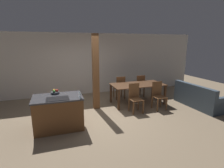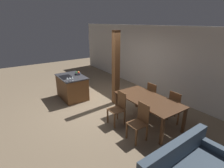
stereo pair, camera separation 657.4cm
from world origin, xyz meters
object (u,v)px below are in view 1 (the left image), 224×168
Objects in this scene: fruit_bowl at (55,92)px; dining_chair_far_right at (139,86)px; dining_chair_near_right at (158,95)px; wine_glass_far at (79,92)px; wine_glass_middle at (80,93)px; kitchen_island at (59,112)px; couch at (199,99)px; dining_table at (138,86)px; dining_chair_far_left at (120,87)px; timber_post at (96,72)px; dining_chair_near_left at (135,97)px; wine_glass_near at (80,94)px.

dining_chair_far_right is (3.42, 1.55, -0.44)m from fruit_bowl.
wine_glass_far is at bearing -168.39° from dining_chair_near_right.
wine_glass_middle is at bearing -166.55° from dining_chair_near_right.
wine_glass_middle is at bearing -25.44° from kitchen_island.
wine_glass_far reaches higher than couch.
dining_table is 1.07× the size of couch.
dining_chair_far_left is (-0.45, 0.72, -0.17)m from dining_table.
dining_chair_near_right is (3.42, 0.10, -0.44)m from fruit_bowl.
dining_chair_near_right and dining_chair_far_right have the same top height.
fruit_bowl is 2.99m from dining_chair_far_left.
dining_chair_far_left reaches higher than couch.
couch is at bearing 144.85° from dining_chair_far_left.
dining_chair_far_left is (1.91, 2.12, -0.51)m from wine_glass_middle.
dining_chair_near_right is 1.60m from couch.
timber_post is (0.75, 1.31, 0.27)m from wine_glass_far.
kitchen_island is at bearing -158.90° from dining_table.
dining_chair_near_right is at bearing 1.75° from fruit_bowl.
kitchen_island is 0.69× the size of couch.
dining_table is at bearing -0.46° from timber_post.
fruit_bowl is 0.24× the size of dining_chair_far_right.
fruit_bowl is 0.84m from wine_glass_middle.
dining_chair_far_left and dining_chair_far_right have the same top height.
dining_chair_near_left is at bearing 90.00° from dining_chair_far_left.
dining_chair_near_right is 1.44m from dining_chair_far_right.
dining_table is (2.36, 1.39, -0.34)m from wine_glass_middle.
dining_chair_near_right reaches higher than dining_table.
wine_glass_far is 0.09× the size of couch.
couch is (4.93, 0.12, -0.16)m from kitchen_island.
couch is at bearing 3.87° from wine_glass_far.
dining_chair_near_left reaches higher than couch.
dining_chair_near_left is 1.44m from dining_chair_far_left.
wine_glass_far is at bearing 91.81° from couch.
couch is at bearing 6.32° from wine_glass_near.
fruit_bowl is at bearing -178.25° from dining_chair_near_right.
timber_post is (0.75, 1.50, 0.27)m from wine_glass_near.
kitchen_island is 0.82m from wine_glass_far.
wine_glass_middle reaches higher than dining_chair_near_left.
dining_chair_far_left is (1.91, 2.02, -0.51)m from wine_glass_far.
dining_chair_far_left is 0.89m from dining_chair_far_right.
wine_glass_near is 2.97m from dining_chair_far_left.
wine_glass_middle is 1.62m from timber_post.
dining_table is 2.28m from couch.
timber_post is at bearing 31.34° from dining_chair_far_left.
couch is at bearing 1.43° from kitchen_island.
fruit_bowl is 3.45m from dining_chair_near_right.
timber_post is (-1.61, 0.01, 0.62)m from dining_table.
fruit_bowl is 1.43× the size of wine_glass_near.
dining_chair_far_left is at bearing 121.68° from dining_table.
dining_chair_far_right is (0.89, 0.00, 0.00)m from dining_chair_far_left.
dining_chair_far_right is at bearing 24.40° from fruit_bowl.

